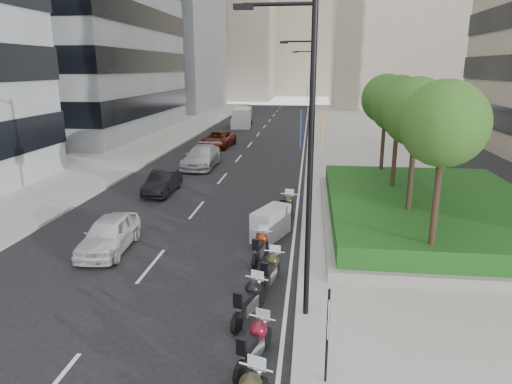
% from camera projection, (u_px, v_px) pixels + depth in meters
% --- Properties ---
extents(ground, '(160.00, 160.00, 0.00)m').
position_uv_depth(ground, '(154.00, 326.00, 13.08)').
color(ground, black).
rests_on(ground, ground).
extents(sidewalk_right, '(10.00, 100.00, 0.15)m').
position_uv_depth(sidewalk_right, '(363.00, 150.00, 40.76)').
color(sidewalk_right, '#9E9B93').
rests_on(sidewalk_right, ground).
extents(sidewalk_left, '(8.00, 100.00, 0.15)m').
position_uv_depth(sidewalk_left, '(137.00, 145.00, 43.17)').
color(sidewalk_left, '#9E9B93').
rests_on(sidewalk_left, ground).
extents(lane_edge, '(0.12, 100.00, 0.01)m').
position_uv_depth(lane_edge, '(304.00, 149.00, 41.38)').
color(lane_edge, silver).
rests_on(lane_edge, ground).
extents(lane_centre, '(0.12, 100.00, 0.01)m').
position_uv_depth(lane_centre, '(247.00, 148.00, 41.98)').
color(lane_centre, silver).
rests_on(lane_centre, ground).
extents(building_grey_far, '(22.00, 26.00, 30.00)m').
position_uv_depth(building_grey_far, '(150.00, 21.00, 78.92)').
color(building_grey_far, gray).
rests_on(building_grey_far, ground).
extents(building_cream_right, '(28.00, 24.00, 36.00)m').
position_uv_depth(building_cream_right, '(413.00, 5.00, 82.41)').
color(building_cream_right, '#B7AD93').
rests_on(building_cream_right, ground).
extents(building_cream_left, '(26.00, 24.00, 34.00)m').
position_uv_depth(building_cream_left, '(218.00, 24.00, 106.43)').
color(building_cream_left, '#B7AD93').
rests_on(building_cream_left, ground).
extents(building_cream_centre, '(30.00, 24.00, 38.00)m').
position_uv_depth(building_cream_centre, '(306.00, 22.00, 122.76)').
color(building_cream_centre, '#B7AD93').
rests_on(building_cream_centre, ground).
extents(planter, '(10.00, 14.00, 0.40)m').
position_uv_depth(planter, '(430.00, 218.00, 21.42)').
color(planter, gray).
rests_on(planter, sidewalk_right).
extents(hedge, '(9.40, 13.40, 0.80)m').
position_uv_depth(hedge, '(432.00, 206.00, 21.26)').
color(hedge, '#113E14').
rests_on(hedge, planter).
extents(tree_0, '(2.80, 2.80, 6.30)m').
position_uv_depth(tree_0, '(444.00, 124.00, 14.50)').
color(tree_0, '#332319').
rests_on(tree_0, planter).
extents(tree_1, '(2.80, 2.80, 6.30)m').
position_uv_depth(tree_1, '(417.00, 112.00, 18.33)').
color(tree_1, '#332319').
rests_on(tree_1, planter).
extents(tree_2, '(2.80, 2.80, 6.30)m').
position_uv_depth(tree_2, '(399.00, 105.00, 22.16)').
color(tree_2, '#332319').
rests_on(tree_2, planter).
extents(tree_3, '(2.80, 2.80, 6.30)m').
position_uv_depth(tree_3, '(386.00, 99.00, 25.99)').
color(tree_3, '#332319').
rests_on(tree_3, planter).
extents(lamp_post_0, '(2.34, 0.45, 9.00)m').
position_uv_depth(lamp_post_0, '(305.00, 149.00, 12.23)').
color(lamp_post_0, black).
rests_on(lamp_post_0, ground).
extents(lamp_post_1, '(2.34, 0.45, 9.00)m').
position_uv_depth(lamp_post_1, '(309.00, 102.00, 28.51)').
color(lamp_post_1, black).
rests_on(lamp_post_1, ground).
extents(lamp_post_2, '(2.34, 0.45, 9.00)m').
position_uv_depth(lamp_post_2, '(311.00, 89.00, 45.74)').
color(lamp_post_2, black).
rests_on(lamp_post_2, ground).
extents(parking_sign, '(0.06, 0.32, 2.50)m').
position_uv_depth(parking_sign, '(328.00, 331.00, 10.23)').
color(parking_sign, black).
rests_on(parking_sign, ground).
extents(motorcycle_1, '(0.87, 2.06, 1.06)m').
position_uv_depth(motorcycle_1, '(254.00, 344.00, 11.28)').
color(motorcycle_1, black).
rests_on(motorcycle_1, ground).
extents(motorcycle_2, '(0.91, 2.15, 1.10)m').
position_uv_depth(motorcycle_2, '(250.00, 300.00, 13.34)').
color(motorcycle_2, black).
rests_on(motorcycle_2, ground).
extents(motorcycle_3, '(0.73, 2.17, 1.09)m').
position_uv_depth(motorcycle_3, '(271.00, 270.00, 15.33)').
color(motorcycle_3, black).
rests_on(motorcycle_3, ground).
extents(motorcycle_4, '(0.71, 2.11, 1.05)m').
position_uv_depth(motorcycle_4, '(260.00, 247.00, 17.41)').
color(motorcycle_4, black).
rests_on(motorcycle_4, ground).
extents(motorcycle_5, '(1.65, 2.37, 1.34)m').
position_uv_depth(motorcycle_5, '(271.00, 223.00, 19.68)').
color(motorcycle_5, black).
rests_on(motorcycle_5, ground).
extents(motorcycle_6, '(0.82, 2.46, 1.23)m').
position_uv_depth(motorcycle_6, '(287.00, 208.00, 21.86)').
color(motorcycle_6, black).
rests_on(motorcycle_6, ground).
extents(car_a, '(1.89, 4.18, 1.39)m').
position_uv_depth(car_a, '(109.00, 234.00, 18.34)').
color(car_a, silver).
rests_on(car_a, ground).
extents(car_b, '(1.38, 3.90, 1.28)m').
position_uv_depth(car_b, '(162.00, 183.00, 26.78)').
color(car_b, black).
rests_on(car_b, ground).
extents(car_c, '(2.30, 5.43, 1.56)m').
position_uv_depth(car_c, '(202.00, 157.00, 33.79)').
color(car_c, '#B7B7B9').
rests_on(car_c, ground).
extents(car_d, '(2.83, 5.45, 1.47)m').
position_uv_depth(car_d, '(218.00, 139.00, 42.30)').
color(car_d, '#5B190A').
rests_on(car_d, ground).
extents(delivery_van, '(2.50, 5.61, 2.29)m').
position_uv_depth(delivery_van, '(242.00, 118.00, 56.55)').
color(delivery_van, silver).
rests_on(delivery_van, ground).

